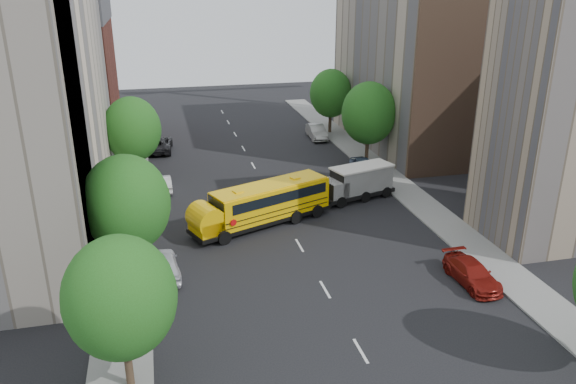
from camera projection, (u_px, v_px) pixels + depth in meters
name	position (u px, v px, depth m)	size (l,w,h in m)	color
ground	(293.00, 233.00, 40.46)	(120.00, 120.00, 0.00)	black
sidewalk_left	(129.00, 220.00, 42.47)	(3.00, 80.00, 0.12)	slate
sidewalk_right	(410.00, 195.00, 47.49)	(3.00, 80.00, 0.12)	slate
lane_markings	(265.00, 186.00, 49.54)	(0.15, 64.00, 0.01)	silver
building_left_cream	(17.00, 91.00, 38.39)	(10.00, 26.00, 20.00)	beige
building_left_redbrick	(65.00, 85.00, 59.61)	(10.00, 15.00, 13.00)	maroon
building_right_near	(572.00, 119.00, 37.25)	(10.00, 7.00, 17.00)	gray
building_right_far	(412.00, 61.00, 59.30)	(10.00, 22.00, 18.00)	tan
building_right_sidewall	(467.00, 78.00, 49.32)	(10.10, 0.30, 18.00)	brown
street_tree_0	(120.00, 298.00, 23.69)	(4.80, 4.80, 7.41)	#38281C
street_tree_1	(126.00, 204.00, 32.66)	(5.12, 5.12, 7.90)	#38281C
street_tree_2	(132.00, 129.00, 49.03)	(4.99, 4.99, 7.71)	#38281C
street_tree_4	(369.00, 113.00, 53.74)	(5.25, 5.25, 8.10)	#38281C
street_tree_5	(331.00, 93.00, 64.77)	(4.86, 4.86, 7.51)	#38281C
school_bus	(261.00, 203.00, 41.18)	(11.30, 6.49, 3.16)	black
safari_truck	(357.00, 182.00, 46.30)	(6.86, 3.99, 2.78)	black
parked_car_0	(163.00, 265.00, 34.41)	(1.85, 4.60, 1.57)	silver
parked_car_1	(163.00, 183.00, 48.38)	(1.38, 3.96, 1.30)	silver
parked_car_2	(159.00, 144.00, 59.22)	(2.58, 5.60, 1.56)	black
parked_car_3	(472.00, 273.00, 33.67)	(1.88, 4.63, 1.34)	maroon
parked_car_4	(365.00, 167.00, 52.10)	(1.83, 4.54, 1.55)	#2F3E52
parked_car_5	(317.00, 132.00, 63.90)	(1.67, 4.79, 1.58)	#959590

